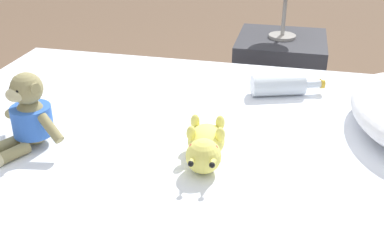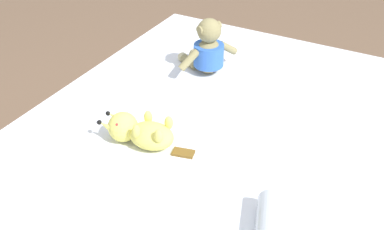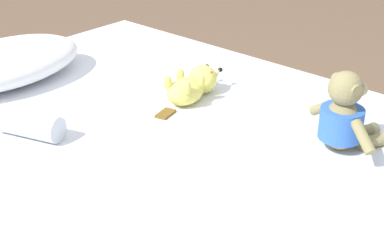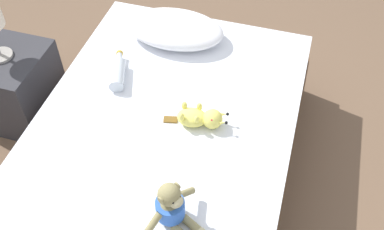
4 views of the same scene
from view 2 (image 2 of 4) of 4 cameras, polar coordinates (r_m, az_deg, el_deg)
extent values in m
cube|color=brown|center=(1.78, 0.90, -12.31)|extent=(1.32, 1.92, 0.29)
cube|color=white|center=(1.62, 0.98, -6.41)|extent=(1.28, 1.87, 0.19)
ellipsoid|color=#8E8456|center=(1.94, 2.00, 7.07)|extent=(0.14, 0.14, 0.15)
cylinder|color=blue|center=(1.94, 2.01, 7.20)|extent=(0.16, 0.16, 0.09)
sphere|color=#8E8456|center=(1.89, 2.07, 10.07)|extent=(0.10, 0.10, 0.10)
ellipsoid|color=#C1B789|center=(1.92, 1.33, 10.28)|extent=(0.07, 0.08, 0.04)
sphere|color=black|center=(1.90, 0.93, 10.57)|extent=(0.01, 0.01, 0.01)
sphere|color=black|center=(1.92, 1.82, 10.81)|extent=(0.01, 0.01, 0.01)
cylinder|color=#8E8456|center=(1.86, 0.93, 10.08)|extent=(0.03, 0.02, 0.03)
cylinder|color=#8E8456|center=(1.91, 3.19, 10.71)|extent=(0.03, 0.02, 0.03)
cylinder|color=#8E8456|center=(1.88, -0.35, 6.59)|extent=(0.07, 0.10, 0.08)
cylinder|color=#8E8456|center=(1.99, 4.25, 8.03)|extent=(0.07, 0.10, 0.08)
cylinder|color=#8E8456|center=(2.02, -0.34, 6.41)|extent=(0.11, 0.08, 0.04)
cylinder|color=#8E8456|center=(2.05, 1.06, 6.86)|extent=(0.11, 0.08, 0.04)
sphere|color=#C1B789|center=(2.05, -1.13, 6.95)|extent=(0.04, 0.04, 0.04)
sphere|color=#C1B789|center=(2.08, 0.24, 7.38)|extent=(0.04, 0.04, 0.04)
ellipsoid|color=#EAE066|center=(1.54, -4.86, -2.48)|extent=(0.16, 0.13, 0.08)
sphere|color=#EAE066|center=(1.57, -8.24, -1.41)|extent=(0.10, 0.10, 0.10)
cone|color=#EAE066|center=(1.57, -10.12, -1.33)|extent=(0.07, 0.04, 0.05)
sphere|color=black|center=(1.58, -11.03, -0.87)|extent=(0.02, 0.02, 0.02)
cone|color=#EAE066|center=(1.61, -9.13, -0.26)|extent=(0.07, 0.04, 0.05)
sphere|color=black|center=(1.61, -10.02, 0.19)|extent=(0.02, 0.02, 0.02)
sphere|color=red|center=(1.54, -8.86, -1.18)|extent=(0.02, 0.02, 0.02)
sphere|color=red|center=(1.58, -7.81, -0.01)|extent=(0.02, 0.02, 0.02)
ellipsoid|color=#EAE066|center=(1.50, -6.66, -1.95)|extent=(0.03, 0.03, 0.05)
ellipsoid|color=#EAE066|center=(1.56, -5.26, -0.26)|extent=(0.03, 0.03, 0.05)
ellipsoid|color=#EAE066|center=(1.47, -3.99, -2.51)|extent=(0.03, 0.03, 0.05)
ellipsoid|color=#EAE066|center=(1.53, -2.79, -0.93)|extent=(0.03, 0.03, 0.05)
cube|color=brown|center=(1.52, -1.05, -4.55)|extent=(0.08, 0.05, 0.01)
cylinder|color=silver|center=(1.26, 9.41, -13.11)|extent=(0.14, 0.21, 0.08)
camera|label=1|loc=(2.06, -41.50, 20.22)|focal=43.61mm
camera|label=3|loc=(2.22, 46.12, 20.46)|focal=52.00mm
camera|label=4|loc=(2.75, 5.52, 49.99)|focal=41.64mm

